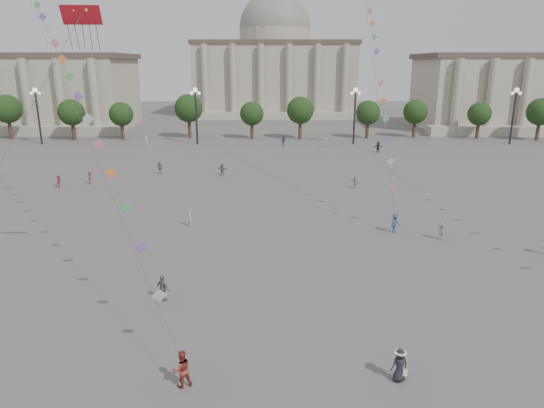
{
  "coord_description": "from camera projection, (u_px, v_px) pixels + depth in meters",
  "views": [
    {
      "loc": [
        -0.34,
        -22.66,
        14.99
      ],
      "look_at": [
        -0.45,
        12.0,
        4.9
      ],
      "focal_mm": 32.0,
      "sensor_mm": 36.0,
      "label": 1
    }
  ],
  "objects": [
    {
      "name": "ground",
      "position": [
        280.0,
        354.0,
        25.95
      ],
      "size": [
        360.0,
        360.0,
        0.0
      ],
      "primitive_type": "plane",
      "color": "#54524F",
      "rests_on": "ground"
    },
    {
      "name": "hall_central",
      "position": [
        275.0,
        66.0,
        146.04
      ],
      "size": [
        48.3,
        34.3,
        35.5
      ],
      "color": "#ADA291",
      "rests_on": "ground"
    },
    {
      "name": "tree_row",
      "position": [
        275.0,
        112.0,
        99.33
      ],
      "size": [
        137.12,
        5.12,
        8.0
      ],
      "color": "#372A1B",
      "rests_on": "ground"
    },
    {
      "name": "lamp_post_far_west",
      "position": [
        37.0,
        105.0,
        91.24
      ],
      "size": [
        2.0,
        0.9,
        10.65
      ],
      "color": "#262628",
      "rests_on": "ground"
    },
    {
      "name": "lamp_post_mid_west",
      "position": [
        196.0,
        105.0,
        91.15
      ],
      "size": [
        2.0,
        0.9,
        10.65
      ],
      "color": "#262628",
      "rests_on": "ground"
    },
    {
      "name": "lamp_post_mid_east",
      "position": [
        355.0,
        105.0,
        91.05
      ],
      "size": [
        2.0,
        0.9,
        10.65
      ],
      "color": "#262628",
      "rests_on": "ground"
    },
    {
      "name": "lamp_post_far_east",
      "position": [
        515.0,
        106.0,
        90.96
      ],
      "size": [
        2.0,
        0.9,
        10.65
      ],
      "color": "#262628",
      "rests_on": "ground"
    },
    {
      "name": "person_crowd_0",
      "position": [
        283.0,
        141.0,
        90.96
      ],
      "size": [
        1.22,
        0.98,
        1.94
      ],
      "primitive_type": "imported",
      "rotation": [
        0.0,
        0.0,
        0.53
      ],
      "color": "#364E7A",
      "rests_on": "ground"
    },
    {
      "name": "person_crowd_2",
      "position": [
        59.0,
        181.0,
        60.57
      ],
      "size": [
        0.64,
        1.07,
        1.64
      ],
      "primitive_type": "imported",
      "rotation": [
        0.0,
        0.0,
        1.54
      ],
      "color": "maroon",
      "rests_on": "ground"
    },
    {
      "name": "person_crowd_4",
      "position": [
        325.0,
        142.0,
        90.99
      ],
      "size": [
        1.47,
        0.92,
        1.52
      ],
      "primitive_type": "imported",
      "rotation": [
        0.0,
        0.0,
        3.5
      ],
      "color": "silver",
      "rests_on": "ground"
    },
    {
      "name": "person_crowd_6",
      "position": [
        441.0,
        231.0,
        42.58
      ],
      "size": [
        1.09,
        0.72,
        1.59
      ],
      "primitive_type": "imported",
      "rotation": [
        0.0,
        0.0,
        6.16
      ],
      "color": "slate",
      "rests_on": "ground"
    },
    {
      "name": "person_crowd_7",
      "position": [
        355.0,
        182.0,
        60.42
      ],
      "size": [
        1.34,
        1.21,
        1.48
      ],
      "primitive_type": "imported",
      "rotation": [
        0.0,
        0.0,
        2.46
      ],
      "color": "#B0B0AC",
      "rests_on": "ground"
    },
    {
      "name": "person_crowd_9",
      "position": [
        378.0,
        147.0,
        84.43
      ],
      "size": [
        1.77,
        0.78,
        1.85
      ],
      "primitive_type": "imported",
      "rotation": [
        0.0,
        0.0,
        0.14
      ],
      "color": "black",
      "rests_on": "ground"
    },
    {
      "name": "person_crowd_10",
      "position": [
        147.0,
        141.0,
        91.04
      ],
      "size": [
        0.64,
        0.8,
        1.91
      ],
      "primitive_type": "imported",
      "rotation": [
        0.0,
        0.0,
        1.86
      ],
      "color": "white",
      "rests_on": "ground"
    },
    {
      "name": "person_crowd_12",
      "position": [
        222.0,
        169.0,
        67.01
      ],
      "size": [
        1.66,
        1.12,
        1.72
      ],
      "primitive_type": "imported",
      "rotation": [
        0.0,
        0.0,
        2.71
      ],
      "color": "slate",
      "rests_on": "ground"
    },
    {
      "name": "person_crowd_13",
      "position": [
        190.0,
        218.0,
        46.17
      ],
      "size": [
        0.66,
        0.68,
        1.56
      ],
      "primitive_type": "imported",
      "rotation": [
        0.0,
        0.0,
        2.28
      ],
      "color": "#BAB9B5",
      "rests_on": "ground"
    },
    {
      "name": "person_crowd_16",
      "position": [
        160.0,
        168.0,
        67.96
      ],
      "size": [
        1.13,
        0.64,
        1.82
      ],
      "primitive_type": "imported",
      "rotation": [
        0.0,
        0.0,
        6.09
      ],
      "color": "slate",
      "rests_on": "ground"
    },
    {
      "name": "person_crowd_17",
      "position": [
        90.0,
        178.0,
        62.32
      ],
      "size": [
        1.04,
        1.23,
        1.66
      ],
      "primitive_type": "imported",
      "rotation": [
        0.0,
        0.0,
        2.05
      ],
      "color": "maroon",
      "rests_on": "ground"
    },
    {
      "name": "tourist_3",
      "position": [
        163.0,
        288.0,
        31.58
      ],
      "size": [
        1.1,
        0.91,
        1.76
      ],
      "primitive_type": "imported",
      "rotation": [
        0.0,
        0.0,
        2.58
      ],
      "color": "slate",
      "rests_on": "ground"
    },
    {
      "name": "kite_flyer_0",
      "position": [
        182.0,
        369.0,
        23.14
      ],
      "size": [
        1.15,
        1.05,
        1.9
      ],
      "primitive_type": "imported",
      "rotation": [
        0.0,
        0.0,
        3.6
      ],
      "color": "maroon",
      "rests_on": "ground"
    },
    {
      "name": "kite_flyer_1",
      "position": [
        395.0,
        223.0,
        44.32
      ],
      "size": [
        1.32,
        1.31,
        1.83
      ],
      "primitive_type": "imported",
      "rotation": [
        0.0,
        0.0,
        0.77
      ],
      "color": "navy",
      "rests_on": "ground"
    },
    {
      "name": "hat_person",
      "position": [
        400.0,
        365.0,
        23.56
      ],
      "size": [
        0.95,
        0.74,
        1.71
      ],
      "color": "black",
      "rests_on": "ground"
    },
    {
      "name": "dragon_kite",
      "position": [
        80.0,
        31.0,
        27.34
      ],
      "size": [
        3.07,
        8.59,
        23.31
      ],
      "color": "#AC121D",
      "rests_on": "ground"
    },
    {
      "name": "kite_train_west",
      "position": [
        38.0,
        12.0,
        46.82
      ],
      "size": [
        34.88,
        55.98,
        75.62
      ],
      "color": "#3F3F3F",
      "rests_on": "ground"
    }
  ]
}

